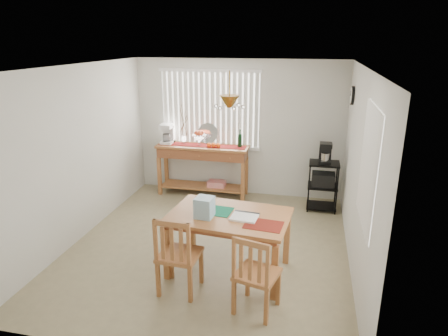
% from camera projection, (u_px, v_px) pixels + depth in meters
% --- Properties ---
extents(ground, '(4.00, 4.50, 0.01)m').
position_uv_depth(ground, '(209.00, 246.00, 5.96)').
color(ground, '#9B8F69').
extents(room_shell, '(4.20, 4.70, 2.70)m').
position_uv_depth(room_shell, '(209.00, 135.00, 5.45)').
color(room_shell, silver).
rests_on(room_shell, ground).
extents(sideboard, '(1.77, 0.50, 0.99)m').
position_uv_depth(sideboard, '(203.00, 158.00, 7.70)').
color(sideboard, '#AA6A39').
rests_on(sideboard, ground).
extents(sideboard_items, '(1.68, 0.42, 0.76)m').
position_uv_depth(sideboard_items, '(188.00, 137.00, 7.65)').
color(sideboard_items, maroon).
rests_on(sideboard_items, sideboard).
extents(wire_cart, '(0.52, 0.41, 0.88)m').
position_uv_depth(wire_cart, '(323.00, 181.00, 7.07)').
color(wire_cart, black).
rests_on(wire_cart, ground).
extents(cart_items, '(0.21, 0.25, 0.36)m').
position_uv_depth(cart_items, '(325.00, 153.00, 6.92)').
color(cart_items, black).
rests_on(cart_items, wire_cart).
extents(dining_table, '(1.60, 1.11, 0.81)m').
position_uv_depth(dining_table, '(229.00, 221.00, 5.11)').
color(dining_table, '#AA6A39').
rests_on(dining_table, ground).
extents(table_items, '(1.16, 0.65, 0.26)m').
position_uv_depth(table_items, '(215.00, 210.00, 4.97)').
color(table_items, '#136F4E').
rests_on(table_items, dining_table).
extents(chair_left, '(0.49, 0.49, 1.02)m').
position_uv_depth(chair_left, '(178.00, 255.00, 4.73)').
color(chair_left, '#AA6A39').
rests_on(chair_left, ground).
extents(chair_right, '(0.54, 0.54, 0.97)m').
position_uv_depth(chair_right, '(256.00, 275.00, 4.38)').
color(chair_right, '#AA6A39').
rests_on(chair_right, ground).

